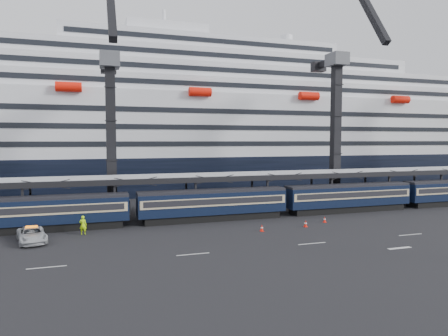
{
  "coord_description": "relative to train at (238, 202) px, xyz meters",
  "views": [
    {
      "loc": [
        -22.08,
        -38.06,
        10.16
      ],
      "look_at": [
        -6.58,
        10.0,
        6.62
      ],
      "focal_mm": 32.0,
      "sensor_mm": 36.0,
      "label": 1
    }
  ],
  "objects": [
    {
      "name": "worker",
      "position": [
        -18.88,
        -3.08,
        -1.17
      ],
      "size": [
        0.82,
        0.61,
        2.07
      ],
      "primitive_type": "imported",
      "rotation": [
        0.0,
        0.0,
        2.98
      ],
      "color": "#BDFF0D",
      "rests_on": "ground"
    },
    {
      "name": "traffic_cone_c",
      "position": [
        0.08,
        -7.55,
        -1.82
      ],
      "size": [
        0.39,
        0.39,
        0.77
      ],
      "color": "#FB1707",
      "rests_on": "ground"
    },
    {
      "name": "ground",
      "position": [
        4.65,
        -10.0,
        -2.2
      ],
      "size": [
        260.0,
        260.0,
        0.0
      ],
      "primitive_type": "plane",
      "color": "black",
      "rests_on": "ground"
    },
    {
      "name": "traffic_cone_d",
      "position": [
        9.41,
        -5.47,
        -1.84
      ],
      "size": [
        0.37,
        0.37,
        0.73
      ],
      "color": "#FB1707",
      "rests_on": "ground"
    },
    {
      "name": "traffic_cone_e",
      "position": [
        5.86,
        -7.06,
        -1.8
      ],
      "size": [
        0.41,
        0.41,
        0.82
      ],
      "color": "#FB1707",
      "rests_on": "ground"
    },
    {
      "name": "lane_markings",
      "position": [
        12.8,
        -15.23,
        -2.19
      ],
      "size": [
        111.0,
        4.27,
        0.02
      ],
      "color": "beige",
      "rests_on": "ground"
    },
    {
      "name": "train",
      "position": [
        0.0,
        0.0,
        0.0
      ],
      "size": [
        133.05,
        3.0,
        4.05
      ],
      "color": "black",
      "rests_on": "ground"
    },
    {
      "name": "crane_dark_near",
      "position": [
        -15.35,
        8.59,
        9.73
      ],
      "size": [
        4.5,
        17.75,
        35.08
      ],
      "color": "#45474C",
      "rests_on": "ground"
    },
    {
      "name": "canopy",
      "position": [
        4.65,
        4.0,
        3.05
      ],
      "size": [
        130.0,
        6.25,
        5.53
      ],
      "color": "#A0A3A8",
      "rests_on": "ground"
    },
    {
      "name": "pickup_truck",
      "position": [
        -23.64,
        -5.0,
        -1.45
      ],
      "size": [
        3.65,
        5.83,
        1.5
      ],
      "primitive_type": "imported",
      "rotation": [
        0.0,
        0.0,
        0.23
      ],
      "color": "#ABAEB2",
      "rests_on": "ground"
    },
    {
      "name": "cruise_ship",
      "position": [
        3.57,
        35.99,
        10.14
      ],
      "size": [
        214.09,
        28.84,
        34.0
      ],
      "color": "black",
      "rests_on": "ground"
    },
    {
      "name": "crane_dark_mid",
      "position": [
        19.65,
        7.59,
        11.16
      ],
      "size": [
        4.5,
        18.24,
        39.64
      ],
      "color": "#45474C",
      "rests_on": "ground"
    }
  ]
}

